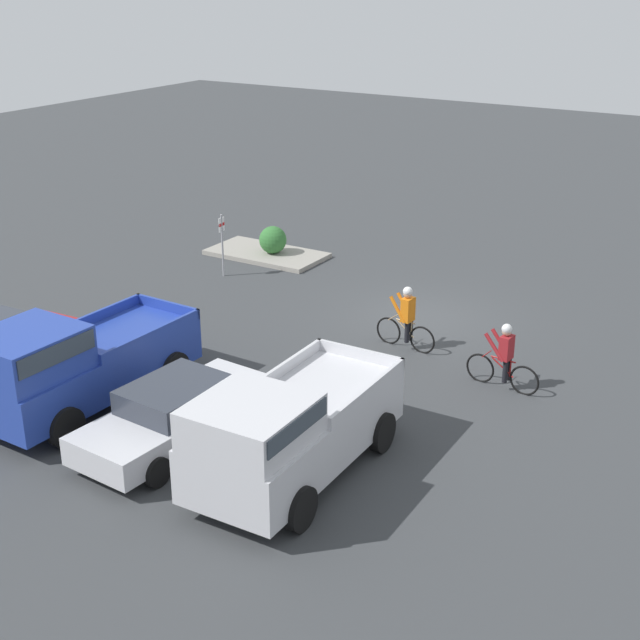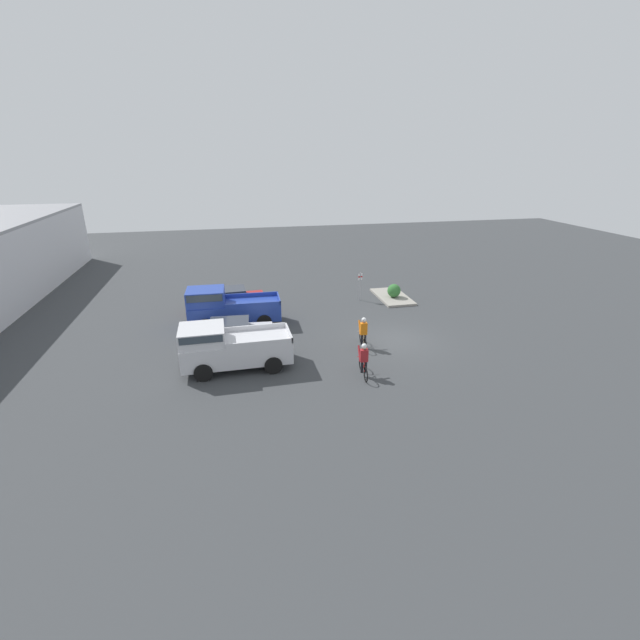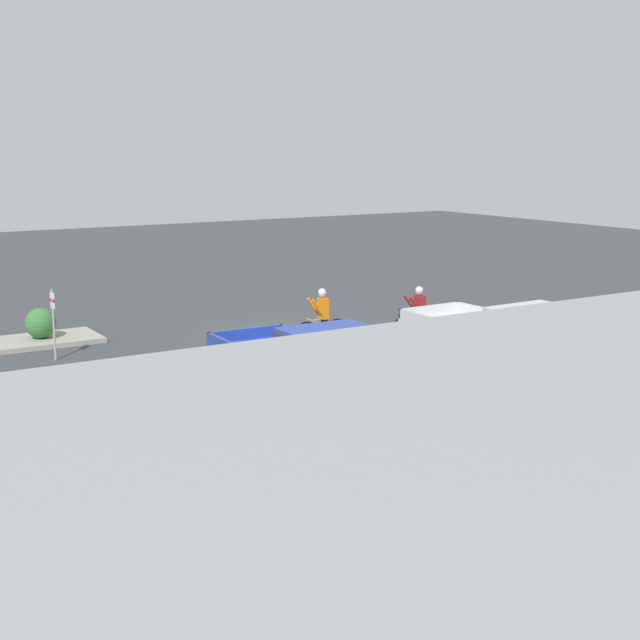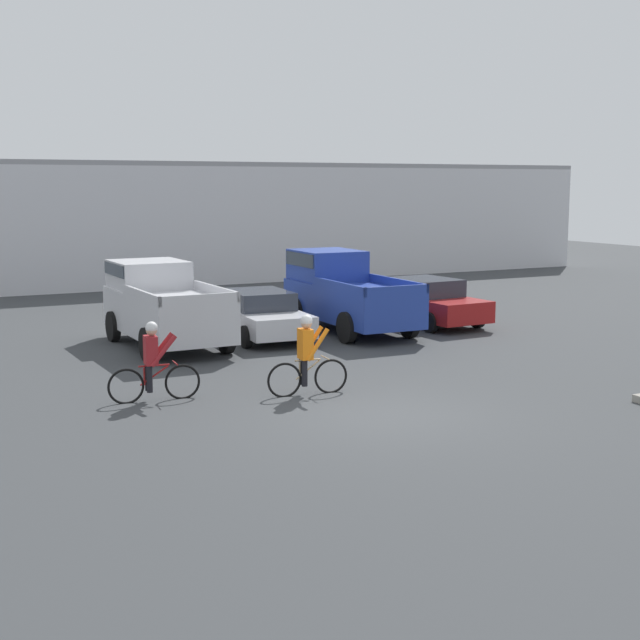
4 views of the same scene
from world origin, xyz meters
name	(u,v)px [view 4 (image 4 of 4)]	position (x,y,z in m)	size (l,w,h in m)	color
ground_plane	(380,415)	(0.00, 0.00, 0.00)	(80.00, 80.00, 0.00)	#383A3D
warehouse_building	(70,221)	(0.00, 27.98, 2.64)	(49.40, 11.96, 5.29)	silver
pickup_truck_0	(162,303)	(-1.47, 9.07, 1.15)	(2.38, 5.17, 2.21)	silver
sedan_0	(259,314)	(1.34, 8.99, 0.68)	(2.18, 4.70, 1.35)	silver
pickup_truck_1	(343,290)	(4.15, 9.13, 1.20)	(2.32, 5.41, 2.32)	#233D9E
sedan_1	(425,301)	(6.94, 8.90, 0.71)	(2.17, 4.60, 1.44)	maroon
cyclist_0	(307,355)	(-0.53, 2.09, 0.85)	(1.77, 0.49, 1.71)	black
cyclist_1	(153,361)	(-3.53, 3.01, 0.82)	(1.88, 0.50, 1.65)	black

